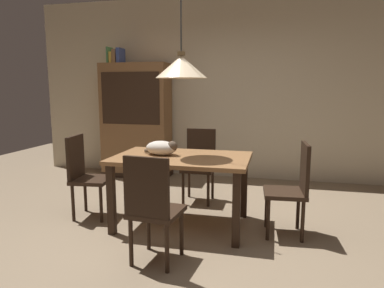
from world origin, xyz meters
TOP-DOWN VIEW (x-y plane):
  - ground at (0.00, 0.00)m, footprint 10.00×10.00m
  - back_wall at (0.00, 2.65)m, footprint 6.40×0.10m
  - dining_table at (-0.10, 0.42)m, footprint 1.40×0.90m
  - chair_far_back at (-0.10, 1.30)m, footprint 0.40×0.40m
  - chair_left_side at (-1.23, 0.41)m, footprint 0.44×0.44m
  - chair_near_front at (-0.11, -0.46)m, footprint 0.44×0.44m
  - chair_right_side at (1.02, 0.43)m, footprint 0.43×0.43m
  - cat_sleeping at (-0.32, 0.44)m, footprint 0.39×0.25m
  - pendant_lamp at (-0.10, 0.42)m, footprint 0.52×0.52m
  - hutch_bookcase at (-1.40, 2.32)m, footprint 1.12×0.45m
  - book_green_slim at (-1.83, 2.32)m, footprint 0.03×0.20m
  - book_yellow_short at (-1.78, 2.32)m, footprint 0.04×0.20m
  - book_brown_thick at (-1.71, 2.32)m, footprint 0.06×0.24m
  - book_blue_wide at (-1.64, 2.32)m, footprint 0.06×0.24m

SIDE VIEW (x-z plane):
  - ground at x=0.00m, z-range 0.00..0.00m
  - chair_far_back at x=-0.10m, z-range 0.05..0.98m
  - chair_left_side at x=-1.23m, z-range 0.05..0.98m
  - chair_near_front at x=-0.11m, z-range 0.05..0.98m
  - chair_right_side at x=1.02m, z-range 0.05..0.98m
  - dining_table at x=-0.10m, z-range 0.27..1.02m
  - cat_sleeping at x=-0.32m, z-range 0.75..0.90m
  - hutch_bookcase at x=-1.40m, z-range -0.04..1.81m
  - back_wall at x=0.00m, z-range 0.00..2.90m
  - pendant_lamp at x=-0.10m, z-range 1.01..2.31m
  - book_yellow_short at x=-1.78m, z-range 1.85..2.03m
  - book_brown_thick at x=-1.71m, z-range 1.85..2.07m
  - book_blue_wide at x=-1.64m, z-range 1.85..2.09m
  - book_green_slim at x=-1.83m, z-range 1.85..2.11m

